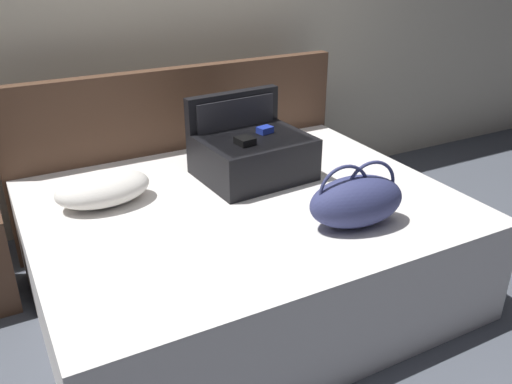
% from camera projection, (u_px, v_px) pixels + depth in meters
% --- Properties ---
extents(ground_plane, '(12.00, 12.00, 0.00)m').
position_uv_depth(ground_plane, '(282.00, 333.00, 2.66)').
color(ground_plane, '#4C515B').
extents(back_wall, '(8.00, 0.10, 2.60)m').
position_uv_depth(back_wall, '(153.00, 18.00, 3.42)').
color(back_wall, beige).
rests_on(back_wall, ground).
extents(bed, '(2.08, 1.65, 0.55)m').
position_uv_depth(bed, '(245.00, 248.00, 2.86)').
color(bed, silver).
rests_on(bed, ground).
extents(headboard, '(2.13, 0.08, 1.06)m').
position_uv_depth(headboard, '(183.00, 151.00, 3.44)').
color(headboard, '#4C3323').
rests_on(headboard, ground).
extents(hard_case_large, '(0.60, 0.53, 0.43)m').
position_uv_depth(hard_case_large, '(252.00, 152.00, 2.97)').
color(hard_case_large, black).
rests_on(hard_case_large, bed).
extents(duffel_bag, '(0.49, 0.30, 0.31)m').
position_uv_depth(duffel_bag, '(356.00, 201.00, 2.46)').
color(duffel_bag, navy).
rests_on(duffel_bag, bed).
extents(pillow_near_headboard, '(0.48, 0.32, 0.16)m').
position_uv_depth(pillow_near_headboard, '(103.00, 189.00, 2.68)').
color(pillow_near_headboard, white).
rests_on(pillow_near_headboard, bed).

